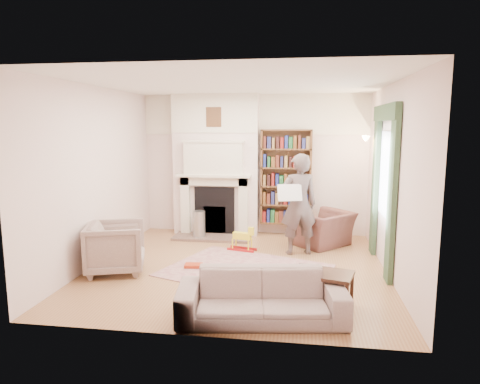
% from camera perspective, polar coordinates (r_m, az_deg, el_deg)
% --- Properties ---
extents(floor, '(4.50, 4.50, 0.00)m').
position_cam_1_polar(floor, '(6.78, -0.31, -9.98)').
color(floor, '#935D3A').
rests_on(floor, ground).
extents(ceiling, '(4.50, 4.50, 0.00)m').
position_cam_1_polar(ceiling, '(6.44, -0.33, 14.31)').
color(ceiling, white).
rests_on(ceiling, wall_back).
extents(wall_back, '(4.50, 0.00, 4.50)m').
position_cam_1_polar(wall_back, '(8.68, 1.90, 3.64)').
color(wall_back, silver).
rests_on(wall_back, floor).
extents(wall_front, '(4.50, 0.00, 4.50)m').
position_cam_1_polar(wall_front, '(4.28, -4.81, -1.79)').
color(wall_front, silver).
rests_on(wall_front, floor).
extents(wall_left, '(0.00, 4.50, 4.50)m').
position_cam_1_polar(wall_left, '(7.15, -18.46, 2.07)').
color(wall_left, silver).
rests_on(wall_left, floor).
extents(wall_right, '(0.00, 4.50, 4.50)m').
position_cam_1_polar(wall_right, '(6.52, 19.64, 1.40)').
color(wall_right, silver).
rests_on(wall_right, floor).
extents(fireplace, '(1.70, 0.58, 2.80)m').
position_cam_1_polar(fireplace, '(8.60, -3.23, 3.49)').
color(fireplace, silver).
rests_on(fireplace, floor).
extents(bookcase, '(1.00, 0.24, 1.85)m').
position_cam_1_polar(bookcase, '(8.53, 6.14, 1.98)').
color(bookcase, brown).
rests_on(bookcase, floor).
extents(window, '(0.02, 0.90, 1.30)m').
position_cam_1_polar(window, '(6.90, 18.89, 2.24)').
color(window, silver).
rests_on(window, wall_right).
extents(curtain_left, '(0.07, 0.32, 2.40)m').
position_cam_1_polar(curtain_left, '(6.25, 19.63, -0.76)').
color(curtain_left, '#30472D').
rests_on(curtain_left, floor).
extents(curtain_right, '(0.07, 0.32, 2.40)m').
position_cam_1_polar(curtain_right, '(7.61, 17.59, 0.98)').
color(curtain_right, '#30472D').
rests_on(curtain_right, floor).
extents(pelmet, '(0.09, 1.70, 0.24)m').
position_cam_1_polar(pelmet, '(6.86, 18.91, 9.99)').
color(pelmet, '#30472D').
rests_on(pelmet, wall_right).
extents(wall_sconce, '(0.20, 0.24, 0.24)m').
position_cam_1_polar(wall_sconce, '(7.92, 16.14, 6.43)').
color(wall_sconce, gold).
rests_on(wall_sconce, wall_right).
extents(rug, '(2.77, 2.45, 0.01)m').
position_cam_1_polar(rug, '(6.62, 0.79, -10.39)').
color(rug, '#C4AA94').
rests_on(rug, floor).
extents(armchair_reading, '(1.27, 1.27, 0.62)m').
position_cam_1_polar(armchair_reading, '(8.03, 11.02, -4.82)').
color(armchair_reading, '#502F2B').
rests_on(armchair_reading, floor).
extents(armchair_left, '(1.05, 1.03, 0.76)m').
position_cam_1_polar(armchair_left, '(6.73, -16.23, -7.09)').
color(armchair_left, '#B8AF98').
rests_on(armchair_left, floor).
extents(sofa, '(1.98, 0.99, 0.55)m').
position_cam_1_polar(sofa, '(4.98, 2.90, -13.71)').
color(sofa, '#B0A591').
rests_on(sofa, floor).
extents(man_reading, '(0.72, 0.57, 1.73)m').
position_cam_1_polar(man_reading, '(7.32, 7.84, -1.65)').
color(man_reading, '#524442').
rests_on(man_reading, floor).
extents(newspaper, '(0.42, 0.22, 0.27)m').
position_cam_1_polar(newspaper, '(7.08, 6.65, -0.09)').
color(newspaper, silver).
rests_on(newspaper, man_reading).
extents(coffee_table, '(0.79, 0.62, 0.45)m').
position_cam_1_polar(coffee_table, '(5.38, 10.90, -12.70)').
color(coffee_table, '#331D12').
rests_on(coffee_table, floor).
extents(paraffin_heater, '(0.31, 0.31, 0.55)m').
position_cam_1_polar(paraffin_heater, '(8.36, -5.47, -4.41)').
color(paraffin_heater, '#ACB0B4').
rests_on(paraffin_heater, floor).
extents(rocking_horse, '(0.53, 0.31, 0.44)m').
position_cam_1_polar(rocking_horse, '(7.56, 0.28, -6.24)').
color(rocking_horse, yellow).
rests_on(rocking_horse, rug).
extents(board_game, '(0.50, 0.50, 0.03)m').
position_cam_1_polar(board_game, '(6.39, -2.51, -10.90)').
color(board_game, '#E7C251').
rests_on(board_game, rug).
extents(game_box_lid, '(0.28, 0.20, 0.04)m').
position_cam_1_polar(game_box_lid, '(6.78, -6.22, -9.71)').
color(game_box_lid, '#B03114').
rests_on(game_box_lid, rug).
extents(comic_annuals, '(0.51, 0.37, 0.02)m').
position_cam_1_polar(comic_annuals, '(6.30, 1.30, -11.29)').
color(comic_annuals, red).
rests_on(comic_annuals, rug).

